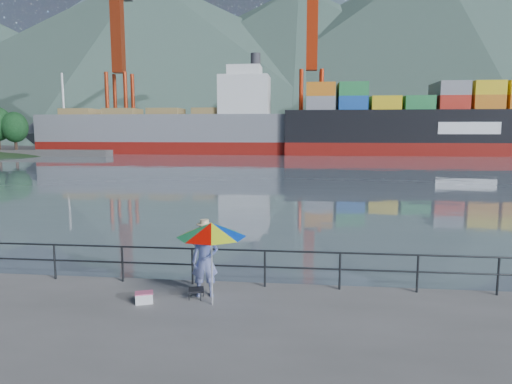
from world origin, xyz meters
The scene contains 13 objects.
harbor_water centered at (0.00, 130.00, 0.00)m, with size 500.00×280.00×0.00m, color slate.
far_dock centered at (10.00, 93.00, 0.00)m, with size 200.00×40.00×0.40m, color #514F4C.
guardrail centered at (0.00, 1.70, 0.52)m, with size 22.00×0.06×1.03m.
mountains centered at (38.82, 207.75, 35.55)m, with size 600.00×332.80×80.00m.
port_cranes centered at (31.00, 84.00, 16.00)m, with size 116.00×28.00×38.40m.
container_stacks centered at (31.22, 93.24, 3.21)m, with size 58.00×5.40×7.80m.
fisherman centered at (1.55, 0.86, 0.92)m, with size 0.67×0.44×1.84m, color navy.
beach_umbrella centered at (1.85, 0.27, 1.87)m, with size 1.97×1.97×2.04m.
folding_stool centered at (1.36, 0.64, 0.13)m, with size 0.46×0.46×0.25m.
cooler_bag centered at (0.16, 0.21, 0.12)m, with size 0.42×0.28×0.24m, color silver.
fishing_rod centered at (1.19, 1.83, 0.00)m, with size 0.02×0.02×2.17m, color black.
bulk_carrier centered at (-20.55, 74.64, 4.18)m, with size 47.71×8.26×14.50m.
container_ship centered at (32.67, 74.64, 5.82)m, with size 61.21×10.20×18.10m.
Camera 1 is at (4.05, -10.17, 4.23)m, focal length 32.00 mm.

